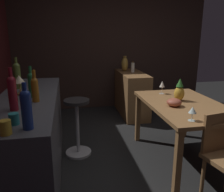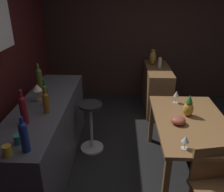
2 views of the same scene
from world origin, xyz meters
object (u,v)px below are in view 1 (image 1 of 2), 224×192
(counter_lamp, at_px, (19,81))
(dining_table, at_px, (184,110))
(vase_brass, at_px, (125,64))
(pillar_candle_tall, at_px, (133,68))
(wine_bottle_amber, at_px, (35,88))
(cup_mustard, at_px, (6,127))
(cup_teal, at_px, (14,119))
(fruit_bowl, at_px, (174,102))
(wine_glass_right, at_px, (162,85))
(bar_stool, at_px, (77,126))
(wine_bottle_olive, at_px, (17,74))
(pineapple_centerpiece, at_px, (179,91))
(wine_bottle_green, at_px, (31,83))
(wine_glass_left, at_px, (193,111))
(wine_bottle_ruby, at_px, (12,92))
(sideboard_cabinet, at_px, (131,94))
(wine_bottle_cobalt, at_px, (26,108))

(counter_lamp, bearing_deg, dining_table, -94.29)
(dining_table, distance_m, vase_brass, 2.05)
(pillar_candle_tall, bearing_deg, wine_bottle_amber, 142.58)
(wine_bottle_amber, xyz_separation_m, cup_mustard, (-0.75, 0.10, -0.09))
(cup_teal, bearing_deg, fruit_bowl, -67.05)
(wine_glass_right, xyz_separation_m, pillar_candle_tall, (1.37, 0.03, 0.04))
(bar_stool, height_order, wine_bottle_olive, wine_bottle_olive)
(pineapple_centerpiece, height_order, cup_mustard, pineapple_centerpiece)
(wine_bottle_amber, bearing_deg, wine_bottle_olive, 23.65)
(wine_glass_right, height_order, fruit_bowl, wine_glass_right)
(wine_glass_right, distance_m, wine_bottle_green, 1.70)
(wine_glass_left, bearing_deg, fruit_bowl, -4.68)
(wine_bottle_ruby, distance_m, pillar_candle_tall, 2.82)
(wine_bottle_ruby, distance_m, vase_brass, 2.89)
(wine_bottle_olive, relative_size, counter_lamp, 1.76)
(sideboard_cabinet, distance_m, wine_bottle_amber, 2.55)
(wine_bottle_olive, bearing_deg, counter_lamp, -166.09)
(dining_table, height_order, bar_stool, same)
(wine_bottle_amber, relative_size, wine_bottle_cobalt, 0.94)
(bar_stool, xyz_separation_m, wine_glass_right, (0.09, -1.16, 0.47))
(wine_bottle_amber, bearing_deg, wine_bottle_green, 17.45)
(wine_bottle_green, bearing_deg, wine_bottle_amber, -162.55)
(wine_bottle_amber, relative_size, counter_lamp, 1.46)
(dining_table, xyz_separation_m, pillar_candle_tall, (1.85, 0.12, 0.26))
(fruit_bowl, relative_size, counter_lamp, 0.79)
(bar_stool, relative_size, fruit_bowl, 4.43)
(bar_stool, distance_m, wine_glass_right, 1.26)
(wine_bottle_amber, bearing_deg, pillar_candle_tall, -37.42)
(cup_mustard, xyz_separation_m, counter_lamp, (1.06, 0.09, 0.10))
(wine_bottle_green, bearing_deg, cup_mustard, 177.28)
(cup_mustard, height_order, vase_brass, vase_brass)
(bar_stool, distance_m, wine_bottle_amber, 0.94)
(dining_table, height_order, vase_brass, vase_brass)
(wine_bottle_olive, distance_m, wine_bottle_cobalt, 1.35)
(sideboard_cabinet, xyz_separation_m, wine_glass_right, (-1.31, -0.06, 0.46))
(wine_bottle_cobalt, bearing_deg, wine_glass_left, -77.77)
(bar_stool, relative_size, vase_brass, 2.53)
(wine_glass_left, xyz_separation_m, cup_teal, (-0.20, 1.53, 0.10))
(pineapple_centerpiece, relative_size, vase_brass, 0.94)
(cup_teal, bearing_deg, wine_glass_left, -82.54)
(counter_lamp, bearing_deg, wine_bottle_ruby, -175.55)
(cup_mustard, height_order, counter_lamp, counter_lamp)
(wine_bottle_ruby, bearing_deg, cup_mustard, -174.36)
(wine_bottle_green, xyz_separation_m, cup_mustard, (-0.93, 0.04, -0.10))
(pineapple_centerpiece, relative_size, wine_bottle_amber, 0.90)
(wine_bottle_olive, height_order, pillar_candle_tall, wine_bottle_olive)
(sideboard_cabinet, height_order, bar_stool, sideboard_cabinet)
(wine_bottle_olive, distance_m, cup_mustard, 1.39)
(bar_stool, height_order, counter_lamp, counter_lamp)
(wine_bottle_ruby, bearing_deg, wine_bottle_cobalt, -158.20)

